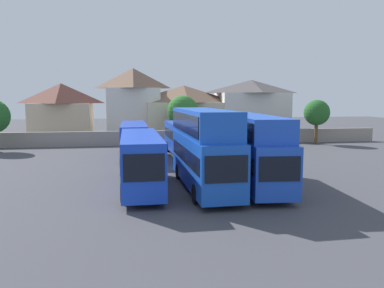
# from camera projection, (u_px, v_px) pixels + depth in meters

# --- Properties ---
(ground) EXTENTS (140.00, 140.00, 0.00)m
(ground) POSITION_uv_depth(u_px,v_px,m) (171.00, 151.00, 42.97)
(ground) COLOR #424247
(depot_boundary_wall) EXTENTS (56.00, 0.50, 1.80)m
(depot_boundary_wall) POSITION_uv_depth(u_px,v_px,m) (167.00, 138.00, 48.27)
(depot_boundary_wall) COLOR gray
(depot_boundary_wall) RESTS_ON ground
(bus_1) EXTENTS (2.61, 10.48, 3.52)m
(bus_1) POSITION_uv_depth(u_px,v_px,m) (141.00, 158.00, 24.74)
(bus_1) COLOR blue
(bus_1) RESTS_ON ground
(bus_2) EXTENTS (2.86, 10.96, 5.13)m
(bus_2) POSITION_uv_depth(u_px,v_px,m) (204.00, 145.00, 24.71)
(bus_2) COLOR blue
(bus_2) RESTS_ON ground
(bus_3) EXTENTS (3.19, 11.38, 4.71)m
(bus_3) POSITION_uv_depth(u_px,v_px,m) (253.00, 146.00, 25.63)
(bus_3) COLOR blue
(bus_3) RESTS_ON ground
(bus_4) EXTENTS (2.54, 10.15, 3.38)m
(bus_4) POSITION_uv_depth(u_px,v_px,m) (134.00, 138.00, 37.64)
(bus_4) COLOR blue
(bus_4) RESTS_ON ground
(bus_5) EXTENTS (2.90, 12.04, 3.29)m
(bus_5) POSITION_uv_depth(u_px,v_px,m) (184.00, 138.00, 38.44)
(bus_5) COLOR blue
(bus_5) RESTS_ON ground
(bus_6) EXTENTS (2.92, 12.10, 3.26)m
(bus_6) POSITION_uv_depth(u_px,v_px,m) (212.00, 138.00, 38.54)
(bus_6) COLOR #113DC3
(bus_6) RESTS_ON ground
(house_terrace_left) EXTENTS (8.57, 6.57, 7.92)m
(house_terrace_left) POSITION_uv_depth(u_px,v_px,m) (62.00, 111.00, 54.50)
(house_terrace_left) COLOR #C6B293
(house_terrace_left) RESTS_ON ground
(house_terrace_centre) EXTENTS (7.90, 6.49, 10.17)m
(house_terrace_centre) POSITION_uv_depth(u_px,v_px,m) (134.00, 102.00, 56.55)
(house_terrace_centre) COLOR silver
(house_terrace_centre) RESTS_ON ground
(house_terrace_right) EXTENTS (11.47, 7.04, 7.68)m
(house_terrace_right) POSITION_uv_depth(u_px,v_px,m) (184.00, 111.00, 56.73)
(house_terrace_right) COLOR beige
(house_terrace_right) RESTS_ON ground
(house_terrace_far_right) EXTENTS (10.54, 7.66, 8.55)m
(house_terrace_far_right) POSITION_uv_depth(u_px,v_px,m) (251.00, 108.00, 58.36)
(house_terrace_far_right) COLOR silver
(house_terrace_far_right) RESTS_ON ground
(tree_left_of_lot) EXTENTS (3.25, 3.25, 5.63)m
(tree_left_of_lot) POSITION_uv_depth(u_px,v_px,m) (317.00, 113.00, 48.81)
(tree_left_of_lot) COLOR brown
(tree_left_of_lot) RESTS_ON ground
(tree_behind_wall) EXTENTS (4.11, 4.11, 6.21)m
(tree_behind_wall) POSITION_uv_depth(u_px,v_px,m) (183.00, 111.00, 50.69)
(tree_behind_wall) COLOR brown
(tree_behind_wall) RESTS_ON ground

